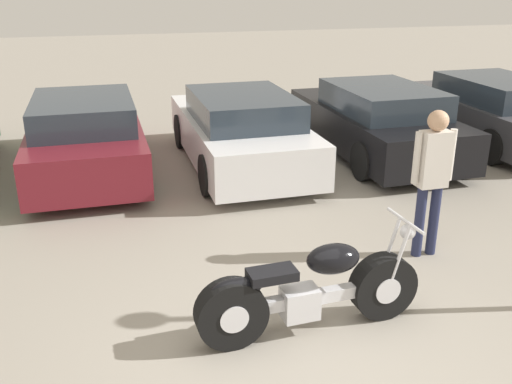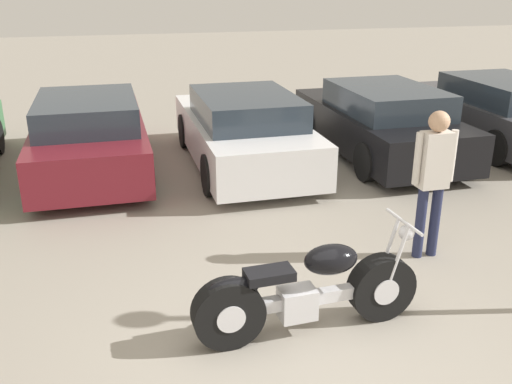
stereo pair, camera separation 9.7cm
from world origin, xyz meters
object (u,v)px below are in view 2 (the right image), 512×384
at_px(parked_car_maroon, 90,135).
at_px(parked_car_dark_grey, 496,112).
at_px(parked_car_black, 380,122).
at_px(person_standing, 433,172).
at_px(motorcycle, 306,292).
at_px(parked_car_white, 243,131).

bearing_deg(parked_car_maroon, parked_car_dark_grey, -1.68).
height_order(parked_car_black, person_standing, person_standing).
relative_size(parked_car_maroon, person_standing, 2.45).
height_order(motorcycle, parked_car_dark_grey, parked_car_dark_grey).
xyz_separation_m(parked_car_maroon, parked_car_dark_grey, (7.75, -0.23, 0.00)).
xyz_separation_m(parked_car_dark_grey, person_standing, (-3.87, -4.08, 0.43)).
bearing_deg(person_standing, motorcycle, -149.87).
distance_m(parked_car_white, person_standing, 4.16).
height_order(parked_car_white, parked_car_dark_grey, same).
bearing_deg(motorcycle, parked_car_maroon, 110.01).
bearing_deg(parked_car_dark_grey, parked_car_black, -176.54).
distance_m(parked_car_maroon, parked_car_dark_grey, 7.75).
height_order(parked_car_black, parked_car_dark_grey, same).
height_order(motorcycle, parked_car_maroon, parked_car_maroon).
xyz_separation_m(parked_car_maroon, parked_car_black, (5.17, -0.38, 0.00)).
distance_m(parked_car_maroon, person_standing, 5.81).
relative_size(parked_car_black, parked_car_dark_grey, 1.00).
xyz_separation_m(motorcycle, parked_car_maroon, (-1.97, 5.41, 0.22)).
xyz_separation_m(motorcycle, parked_car_white, (0.61, 5.03, 0.22)).
relative_size(motorcycle, parked_car_dark_grey, 0.51).
bearing_deg(parked_car_white, motorcycle, -96.92).
relative_size(parked_car_maroon, parked_car_dark_grey, 1.00).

